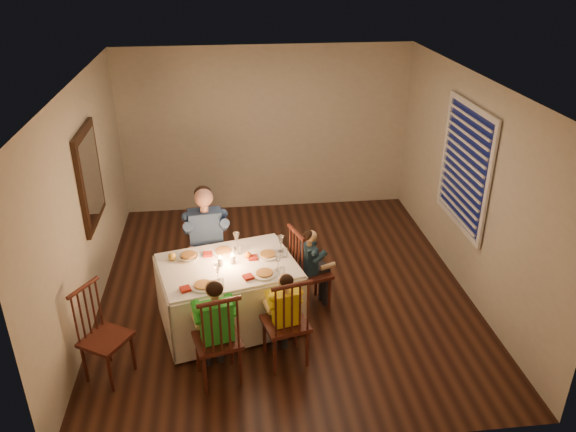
{
  "coord_description": "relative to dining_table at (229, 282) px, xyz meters",
  "views": [
    {
      "loc": [
        -0.65,
        -5.94,
        3.93
      ],
      "look_at": [
        0.07,
        0.15,
        0.94
      ],
      "focal_mm": 35.0,
      "sensor_mm": 36.0,
      "label": 1
    }
  ],
  "objects": [
    {
      "name": "chair_near_right",
      "position": [
        0.55,
        -0.71,
        -0.55
      ],
      "size": [
        0.52,
        0.5,
        1.05
      ],
      "primitive_type": null,
      "rotation": [
        0.0,
        0.0,
        3.38
      ],
      "color": "#34110E",
      "rests_on": "ground"
    },
    {
      "name": "candle_right",
      "position": [
        0.06,
        0.01,
        0.27
      ],
      "size": [
        0.06,
        0.06,
        0.1
      ],
      "primitive_type": "cylinder",
      "color": "silver",
      "rests_on": "dining_table"
    },
    {
      "name": "orange_fruit",
      "position": [
        0.23,
        0.11,
        0.26
      ],
      "size": [
        0.08,
        0.08,
        0.08
      ],
      "primitive_type": "sphere",
      "color": "orange",
      "rests_on": "dining_table"
    },
    {
      "name": "child_green",
      "position": [
        -0.13,
        -0.9,
        -0.55
      ],
      "size": [
        0.47,
        0.45,
        1.15
      ],
      "primitive_type": null,
      "rotation": [
        0.0,
        0.0,
        3.38
      ],
      "color": "green",
      "rests_on": "ground"
    },
    {
      "name": "adult",
      "position": [
        -0.24,
        0.75,
        -0.55
      ],
      "size": [
        0.57,
        0.53,
        1.37
      ],
      "primitive_type": null,
      "rotation": [
        0.0,
        0.0,
        0.1
      ],
      "color": "navy",
      "rests_on": "ground"
    },
    {
      "name": "setting_yellow",
      "position": [
        0.38,
        -0.26,
        0.23
      ],
      "size": [
        0.31,
        0.31,
        0.02
      ],
      "primitive_type": "cylinder",
      "rotation": [
        0.0,
        0.0,
        0.24
      ],
      "color": "white",
      "rests_on": "dining_table"
    },
    {
      "name": "chair_adult",
      "position": [
        -0.24,
        0.75,
        -0.55
      ],
      "size": [
        0.47,
        0.45,
        1.05
      ],
      "primitive_type": null,
      "rotation": [
        0.0,
        0.0,
        0.1
      ],
      "color": "#34110E",
      "rests_on": "ground"
    },
    {
      "name": "window_blinds",
      "position": [
        2.89,
        0.74,
        0.95
      ],
      "size": [
        0.07,
        1.34,
        1.54
      ],
      "color": "#0D1135",
      "rests_on": "wall_right"
    },
    {
      "name": "setting_green",
      "position": [
        -0.26,
        -0.41,
        0.23
      ],
      "size": [
        0.31,
        0.31,
        0.02
      ],
      "primitive_type": "cylinder",
      "rotation": [
        0.0,
        0.0,
        0.24
      ],
      "color": "white",
      "rests_on": "dining_table"
    },
    {
      "name": "child_teal",
      "position": [
        0.95,
        0.22,
        -0.55
      ],
      "size": [
        0.38,
        0.4,
        1.02
      ],
      "primitive_type": null,
      "rotation": [
        0.0,
        0.0,
        1.87
      ],
      "color": "#193040",
      "rests_on": "ground"
    },
    {
      "name": "ceiling",
      "position": [
        0.68,
        0.64,
        2.05
      ],
      "size": [
        5.0,
        5.0,
        0.0
      ],
      "primitive_type": "plane",
      "color": "white",
      "rests_on": "wall_back"
    },
    {
      "name": "dining_table",
      "position": [
        0.0,
        0.0,
        0.0
      ],
      "size": [
        1.69,
        1.39,
        0.74
      ],
      "rotation": [
        0.0,
        0.0,
        0.24
      ],
      "color": "white",
      "rests_on": "ground"
    },
    {
      "name": "chair_extra",
      "position": [
        -1.22,
        -0.74,
        -0.55
      ],
      "size": [
        0.56,
        0.57,
        1.02
      ],
      "primitive_type": null,
      "rotation": [
        0.0,
        0.0,
        1.02
      ],
      "color": "#34110E",
      "rests_on": "ground"
    },
    {
      "name": "candle_left",
      "position": [
        -0.08,
        -0.02,
        0.27
      ],
      "size": [
        0.06,
        0.06,
        0.1
      ],
      "primitive_type": "cylinder",
      "color": "silver",
      "rests_on": "dining_table"
    },
    {
      "name": "setting_teal",
      "position": [
        0.45,
        0.13,
        0.23
      ],
      "size": [
        0.31,
        0.31,
        0.02
      ],
      "primitive_type": "cylinder",
      "rotation": [
        0.0,
        0.0,
        0.24
      ],
      "color": "white",
      "rests_on": "dining_table"
    },
    {
      "name": "squash",
      "position": [
        -0.6,
        0.17,
        0.27
      ],
      "size": [
        0.09,
        0.09,
        0.09
      ],
      "primitive_type": "sphere",
      "color": "yellow",
      "rests_on": "dining_table"
    },
    {
      "name": "setting_adult",
      "position": [
        -0.04,
        0.27,
        0.23
      ],
      "size": [
        0.31,
        0.31,
        0.02
      ],
      "primitive_type": "cylinder",
      "rotation": [
        0.0,
        0.0,
        0.24
      ],
      "color": "white",
      "rests_on": "dining_table"
    },
    {
      "name": "chair_near_left",
      "position": [
        -0.13,
        -0.9,
        -0.55
      ],
      "size": [
        0.52,
        0.5,
        1.05
      ],
      "primitive_type": null,
      "rotation": [
        0.0,
        0.0,
        3.38
      ],
      "color": "#34110E",
      "rests_on": "ground"
    },
    {
      "name": "serving_bowl",
      "position": [
        -0.42,
        0.17,
        0.25
      ],
      "size": [
        0.22,
        0.22,
        0.05
      ],
      "primitive_type": "imported",
      "rotation": [
        0.0,
        0.0,
        -0.05
      ],
      "color": "white",
      "rests_on": "dining_table"
    },
    {
      "name": "wall_back",
      "position": [
        0.68,
        3.14,
        0.75
      ],
      "size": [
        4.5,
        0.02,
        2.6
      ],
      "primitive_type": "cube",
      "color": "beige",
      "rests_on": "ground"
    },
    {
      "name": "wall_right",
      "position": [
        2.93,
        0.64,
        0.75
      ],
      "size": [
        0.02,
        5.0,
        2.6
      ],
      "primitive_type": "cube",
      "color": "beige",
      "rests_on": "ground"
    },
    {
      "name": "wall_left",
      "position": [
        -1.57,
        0.64,
        0.75
      ],
      "size": [
        0.02,
        5.0,
        2.6
      ],
      "primitive_type": "cube",
      "color": "beige",
      "rests_on": "ground"
    },
    {
      "name": "wall_mirror",
      "position": [
        -1.53,
        0.94,
        0.95
      ],
      "size": [
        0.06,
        0.95,
        1.15
      ],
      "color": "black",
      "rests_on": "wall_left"
    },
    {
      "name": "child_yellow",
      "position": [
        0.55,
        -0.71,
        -0.55
      ],
      "size": [
        0.41,
        0.39,
        1.06
      ],
      "primitive_type": null,
      "rotation": [
        0.0,
        0.0,
        3.38
      ],
      "color": "yellow",
      "rests_on": "ground"
    },
    {
      "name": "ground",
      "position": [
        0.68,
        0.64,
        -0.55
      ],
      "size": [
        5.0,
        5.0,
        0.0
      ],
      "primitive_type": "plane",
      "color": "black",
      "rests_on": "ground"
    },
    {
      "name": "chair_end",
      "position": [
        0.95,
        0.22,
        -0.55
      ],
      "size": [
        0.52,
        0.54,
        1.05
      ],
      "primitive_type": null,
      "rotation": [
        0.0,
        0.0,
        1.87
      ],
      "color": "#34110E",
      "rests_on": "ground"
    }
  ]
}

